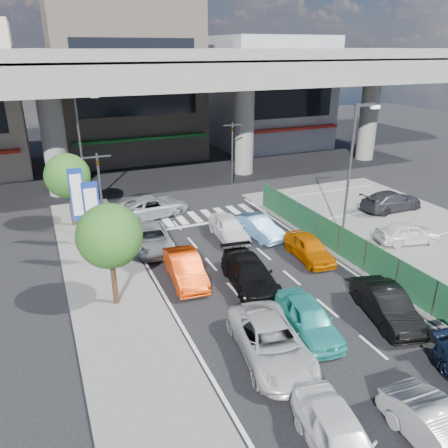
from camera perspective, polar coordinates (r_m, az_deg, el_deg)
name	(u,v)px	position (r m, az deg, el deg)	size (l,w,h in m)	color
ground	(296,316)	(19.60, 9.44, -11.77)	(120.00, 120.00, 0.00)	black
parking_lot	(444,253)	(27.67, 26.81, -3.41)	(12.00, 28.00, 0.06)	#60605D
sidewalk_left	(117,304)	(20.65, -13.85, -10.05)	(4.00, 30.00, 0.12)	#60605D
fence_run	(379,265)	(22.79, 19.61, -5.11)	(0.16, 22.00, 1.80)	#1E5831
expressway	(153,75)	(36.72, -9.20, 18.60)	(64.00, 14.00, 10.75)	slate
building_center	(126,83)	(47.48, -12.64, 17.55)	(14.00, 10.90, 15.00)	gray
building_east	(269,93)	(52.21, 5.95, 16.66)	(12.00, 10.90, 12.00)	gray
traffic_light_left	(99,175)	(26.57, -16.04, 6.20)	(1.60, 1.24, 5.20)	#595B60
traffic_light_right	(232,138)	(36.33, 1.09, 11.15)	(1.60, 1.24, 5.20)	#595B60
street_lamp_right	(353,162)	(26.18, 16.48, 7.81)	(1.65, 0.22, 8.00)	#595B60
street_lamp_left	(83,142)	(32.19, -17.99, 10.18)	(1.65, 0.22, 8.00)	#595B60
signboard_near	(92,214)	(22.92, -16.82, 1.32)	(0.80, 0.14, 4.70)	#595B60
signboard_far	(78,197)	(25.73, -18.58, 3.35)	(0.80, 0.14, 4.70)	#595B60
tree_near	(109,236)	(19.13, -14.74, -1.56)	(2.80, 2.80, 4.80)	#382314
tree_far	(67,176)	(28.99, -19.78, 5.91)	(2.80, 2.80, 4.80)	#382314
van_white_back_left	(340,439)	(13.93, 14.93, -25.54)	(1.63, 4.05, 1.38)	white
hatch_white_back_mid	(443,436)	(14.99, 26.71, -23.50)	(1.40, 4.02, 1.32)	silver
sedan_white_mid_left	(271,342)	(16.84, 6.14, -15.05)	(2.29, 4.97, 1.38)	silver
taxi_teal_mid	(309,318)	(18.30, 10.99, -11.99)	(1.63, 4.05, 1.38)	teal
hatch_black_mid_right	(387,305)	(20.02, 20.49, -9.89)	(1.46, 4.19, 1.38)	black
taxi_orange_left	(185,268)	(21.74, -5.10, -5.79)	(1.46, 4.19, 1.38)	#F53F09
sedan_black_mid	(250,274)	(21.21, 3.39, -6.49)	(1.93, 4.76, 1.38)	black
taxi_orange_right	(309,248)	(24.33, 11.05, -3.05)	(1.55, 3.85, 1.31)	#CB6000
wagon_silver_front_left	(152,238)	(25.45, -9.34, -1.85)	(2.06, 4.47, 1.24)	#A6ABAE
sedan_white_front_mid	(229,228)	(26.40, 0.63, -0.48)	(1.63, 4.05, 1.38)	white
kei_truck_front_right	(258,227)	(26.74, 4.51, -0.38)	(1.35, 3.87, 1.27)	#5D94CA
crossing_wagon_silver	(152,207)	(30.28, -9.39, 2.26)	(2.34, 5.08, 1.41)	#989C9F
parked_sedan_white	(408,233)	(27.85, 22.91, -1.06)	(1.52, 3.78, 1.29)	white
parked_sedan_dgrey	(391,201)	(33.09, 21.03, 2.84)	(1.92, 4.71, 1.37)	#2A2A2F
traffic_cone	(348,251)	(25.08, 15.87, -3.35)	(0.36, 0.36, 0.70)	red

